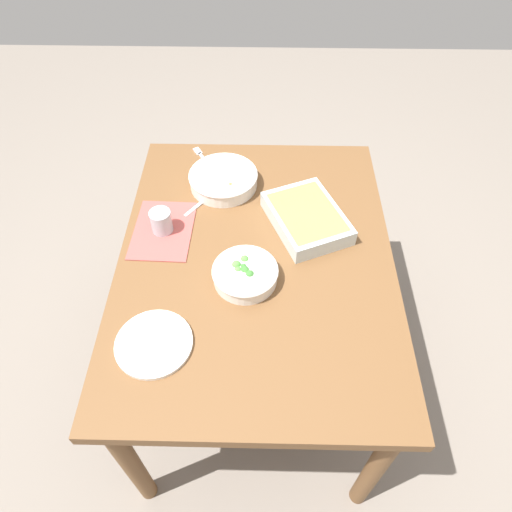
% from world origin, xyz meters
% --- Properties ---
extents(ground_plane, '(6.00, 6.00, 0.00)m').
position_xyz_m(ground_plane, '(0.00, 0.00, 0.00)').
color(ground_plane, slate).
extents(dining_table, '(1.20, 0.90, 0.74)m').
position_xyz_m(dining_table, '(0.00, 0.00, 0.65)').
color(dining_table, brown).
rests_on(dining_table, ground_plane).
extents(placemat, '(0.29, 0.21, 0.00)m').
position_xyz_m(placemat, '(-0.11, -0.32, 0.74)').
color(placemat, '#B24C47').
rests_on(placemat, dining_table).
extents(stew_bowl, '(0.26, 0.26, 0.06)m').
position_xyz_m(stew_bowl, '(-0.35, -0.13, 0.77)').
color(stew_bowl, white).
rests_on(stew_bowl, dining_table).
extents(broccoli_bowl, '(0.21, 0.21, 0.06)m').
position_xyz_m(broccoli_bowl, '(0.10, -0.03, 0.77)').
color(broccoli_bowl, white).
rests_on(broccoli_bowl, dining_table).
extents(baking_dish, '(0.36, 0.32, 0.06)m').
position_xyz_m(baking_dish, '(-0.15, 0.17, 0.77)').
color(baking_dish, silver).
rests_on(baking_dish, dining_table).
extents(drink_cup, '(0.07, 0.07, 0.08)m').
position_xyz_m(drink_cup, '(-0.11, -0.32, 0.78)').
color(drink_cup, '#B2BCC6').
rests_on(drink_cup, dining_table).
extents(side_plate, '(0.22, 0.22, 0.01)m').
position_xyz_m(side_plate, '(0.33, -0.28, 0.75)').
color(side_plate, white).
rests_on(side_plate, dining_table).
extents(spoon_by_stew, '(0.15, 0.12, 0.01)m').
position_xyz_m(spoon_by_stew, '(-0.27, -0.19, 0.74)').
color(spoon_by_stew, silver).
rests_on(spoon_by_stew, dining_table).
extents(fork_on_table, '(0.16, 0.11, 0.01)m').
position_xyz_m(fork_on_table, '(-0.50, -0.22, 0.74)').
color(fork_on_table, silver).
rests_on(fork_on_table, dining_table).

